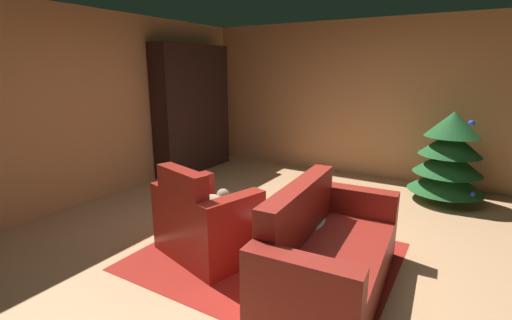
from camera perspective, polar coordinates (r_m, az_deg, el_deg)
ground_plane at (r=3.82m, az=4.49°, el=-14.21°), size 7.61×7.61×0.00m
wall_back at (r=6.42m, az=17.75°, el=8.90°), size 6.14×0.06×2.59m
wall_left at (r=5.45m, az=-25.39°, el=7.38°), size 0.06×6.47×2.59m
area_rug at (r=3.74m, az=1.64°, el=-14.77°), size 2.36×2.00×0.01m
bookshelf_unit at (r=6.68m, az=-9.06°, el=7.59°), size 0.36×1.64×2.21m
armchair_red at (r=3.66m, az=-7.97°, el=-9.79°), size 1.11×0.91×0.93m
couch_red at (r=3.19m, az=11.08°, el=-14.32°), size 0.90×1.76×0.88m
coffee_table at (r=3.60m, az=5.23°, el=-9.51°), size 0.69×0.69×0.41m
book_stack_on_table at (r=3.58m, az=5.50°, el=-8.19°), size 0.21×0.15×0.09m
bottle_on_table at (r=3.63m, az=7.98°, el=-7.05°), size 0.07×0.07×0.25m
decorated_tree at (r=5.63m, az=27.93°, el=0.41°), size 0.98×0.98×1.26m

